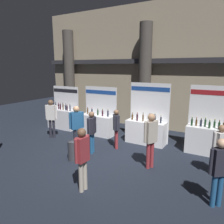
# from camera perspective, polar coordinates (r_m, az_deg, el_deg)

# --- Properties ---
(ground_plane) EXTENTS (26.62, 26.62, 0.00)m
(ground_plane) POSITION_cam_1_polar(r_m,az_deg,el_deg) (8.03, -3.09, -11.93)
(ground_plane) COLOR black
(hall_colonnade) EXTENTS (13.31, 1.09, 6.42)m
(hall_colonnade) POSITION_cam_1_polar(r_m,az_deg,el_deg) (11.48, 9.67, 11.05)
(hall_colonnade) COLOR gray
(hall_colonnade) RESTS_ON ground_plane
(exhibitor_booth_0) EXTENTS (1.69, 0.66, 2.23)m
(exhibitor_booth_0) POSITION_cam_1_polar(r_m,az_deg,el_deg) (11.75, -12.97, -1.35)
(exhibitor_booth_0) COLOR white
(exhibitor_booth_0) RESTS_ON ground_plane
(exhibitor_booth_1) EXTENTS (1.76, 0.66, 2.31)m
(exhibitor_booth_1) POSITION_cam_1_polar(r_m,az_deg,el_deg) (10.40, -3.86, -2.88)
(exhibitor_booth_1) COLOR white
(exhibitor_booth_1) RESTS_ON ground_plane
(exhibitor_booth_2) EXTENTS (1.76, 0.66, 2.58)m
(exhibitor_booth_2) POSITION_cam_1_polar(r_m,az_deg,el_deg) (9.33, 9.11, -4.53)
(exhibitor_booth_2) COLOR white
(exhibitor_booth_2) RESTS_ON ground_plane
(exhibitor_booth_3) EXTENTS (1.51, 0.66, 2.57)m
(exhibitor_booth_3) POSITION_cam_1_polar(r_m,az_deg,el_deg) (8.89, 23.87, -6.14)
(exhibitor_booth_3) COLOR white
(exhibitor_booth_3) RESTS_ON ground_plane
(trash_bin) EXTENTS (0.39, 0.39, 0.69)m
(trash_bin) POSITION_cam_1_polar(r_m,az_deg,el_deg) (7.80, -10.27, -10.10)
(trash_bin) COLOR #38383D
(trash_bin) RESTS_ON ground_plane
(visitor_2) EXTENTS (0.37, 0.40, 1.60)m
(visitor_2) POSITION_cam_1_polar(r_m,az_deg,el_deg) (8.55, 1.15, -3.78)
(visitor_2) COLOR maroon
(visitor_2) RESTS_ON ground_plane
(visitor_3) EXTENTS (0.31, 0.55, 1.62)m
(visitor_3) POSITION_cam_1_polar(r_m,az_deg,el_deg) (8.10, -5.42, -4.49)
(visitor_3) COLOR navy
(visitor_3) RESTS_ON ground_plane
(visitor_4) EXTENTS (0.52, 0.37, 1.79)m
(visitor_4) POSITION_cam_1_polar(r_m,az_deg,el_deg) (10.19, -15.87, -0.81)
(visitor_4) COLOR #23232D
(visitor_4) RESTS_ON ground_plane
(visitor_5) EXTENTS (0.44, 0.44, 1.61)m
(visitor_5) POSITION_cam_1_polar(r_m,az_deg,el_deg) (7.12, 26.90, -8.14)
(visitor_5) COLOR #47382D
(visitor_5) RESTS_ON ground_plane
(visitor_6) EXTENTS (0.43, 0.49, 1.77)m
(visitor_6) POSITION_cam_1_polar(r_m,az_deg,el_deg) (8.48, -9.41, -3.13)
(visitor_6) COLOR #23232D
(visitor_6) RESTS_ON ground_plane
(visitor_7) EXTENTS (0.42, 0.38, 1.68)m
(visitor_7) POSITION_cam_1_polar(r_m,az_deg,el_deg) (5.62, 26.68, -13.10)
(visitor_7) COLOR navy
(visitor_7) RESTS_ON ground_plane
(visitor_8) EXTENTS (0.37, 0.51, 1.83)m
(visitor_8) POSITION_cam_1_polar(r_m,az_deg,el_deg) (6.96, 10.30, -6.27)
(visitor_8) COLOR maroon
(visitor_8) RESTS_ON ground_plane
(visitor_9) EXTENTS (0.23, 0.53, 1.73)m
(visitor_9) POSITION_cam_1_polar(r_m,az_deg,el_deg) (5.69, -7.92, -11.16)
(visitor_9) COLOR #ADA393
(visitor_9) RESTS_ON ground_plane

